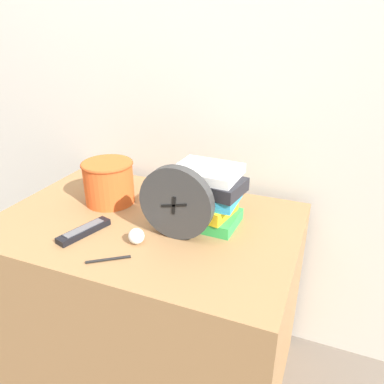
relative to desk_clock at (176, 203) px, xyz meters
name	(u,v)px	position (x,y,z in m)	size (l,w,h in m)	color
wall_back	(191,59)	(-0.14, 0.47, 0.37)	(6.00, 0.04, 2.40)	beige
desk	(151,301)	(-0.14, 0.06, -0.47)	(1.03, 0.69, 0.71)	olive
desk_clock	(176,203)	(0.00, 0.00, 0.00)	(0.24, 0.04, 0.24)	#333333
book_stack	(207,196)	(0.05, 0.13, -0.02)	(0.24, 0.20, 0.19)	green
basket	(109,181)	(-0.34, 0.14, -0.03)	(0.19, 0.19, 0.16)	#E05623
tv_remote	(84,231)	(-0.28, -0.10, -0.11)	(0.09, 0.19, 0.02)	black
crumpled_paper_ball	(136,236)	(-0.10, -0.08, -0.09)	(0.05, 0.05, 0.05)	white
pen	(108,259)	(-0.13, -0.19, -0.12)	(0.11, 0.08, 0.01)	black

